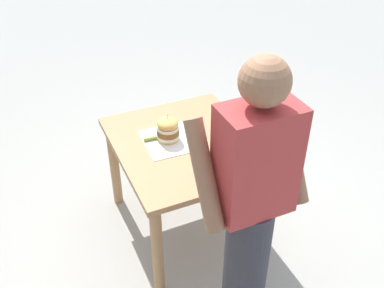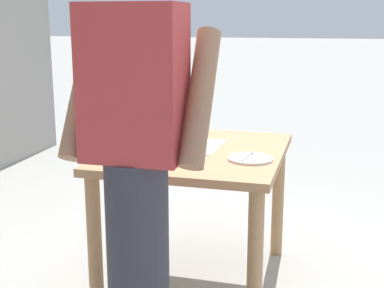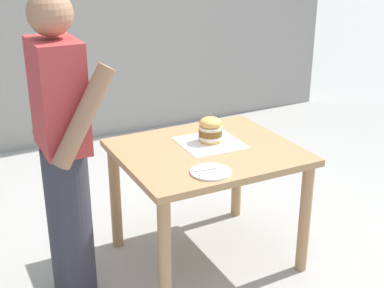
% 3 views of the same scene
% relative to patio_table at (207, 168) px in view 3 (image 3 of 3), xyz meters
% --- Properties ---
extents(ground_plane, '(80.00, 80.00, 0.00)m').
position_rel_patio_table_xyz_m(ground_plane, '(0.00, 0.00, -0.62)').
color(ground_plane, '#ADAAA3').
extents(patio_table, '(0.89, 1.03, 0.74)m').
position_rel_patio_table_xyz_m(patio_table, '(0.00, 0.00, 0.00)').
color(patio_table, tan).
rests_on(patio_table, ground).
extents(serving_paper, '(0.37, 0.37, 0.00)m').
position_rel_patio_table_xyz_m(serving_paper, '(0.07, -0.06, 0.12)').
color(serving_paper, white).
rests_on(serving_paper, patio_table).
extents(sandwich, '(0.15, 0.15, 0.19)m').
position_rel_patio_table_xyz_m(sandwich, '(0.09, -0.07, 0.20)').
color(sandwich, '#E5B25B').
rests_on(sandwich, serving_paper).
extents(pickle_spear, '(0.09, 0.03, 0.02)m').
position_rel_patio_table_xyz_m(pickle_spear, '(0.20, -0.11, 0.14)').
color(pickle_spear, '#8EA83D').
rests_on(pickle_spear, serving_paper).
extents(side_plate_with_forks, '(0.22, 0.22, 0.02)m').
position_rel_patio_table_xyz_m(side_plate_with_forks, '(-0.30, 0.14, 0.13)').
color(side_plate_with_forks, white).
rests_on(side_plate_with_forks, patio_table).
extents(diner_across_table, '(0.55, 0.35, 1.69)m').
position_rel_patio_table_xyz_m(diner_across_table, '(0.01, 0.84, 0.26)').
color(diner_across_table, '#33333D').
rests_on(diner_across_table, ground).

